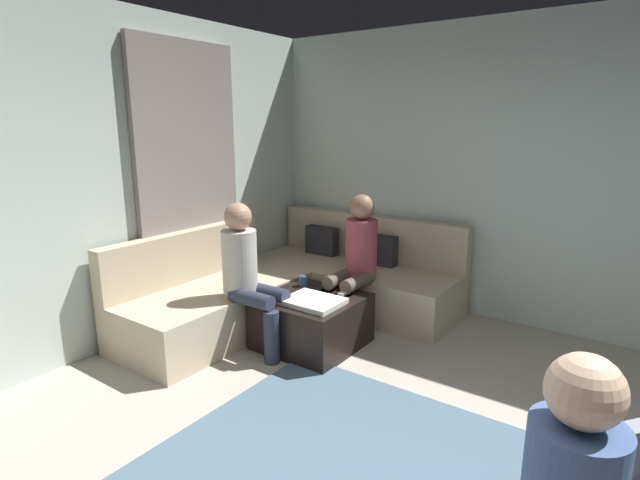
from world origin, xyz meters
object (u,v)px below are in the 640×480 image
Objects in this scene: ottoman at (312,321)px; person_on_couch_back at (355,257)px; coffee_mug at (304,281)px; sectional_couch at (297,287)px; game_remote at (345,292)px; person_on_couch_side at (249,272)px.

person_on_couch_back reaches higher than ottoman.
person_on_couch_back reaches higher than coffee_mug.
sectional_couch reaches higher than game_remote.
coffee_mug is 0.08× the size of person_on_couch_back.
person_on_couch_back is at bearing 5.10° from sectional_couch.
coffee_mug is (-0.22, 0.18, 0.26)m from ottoman.
sectional_couch is 0.69m from ottoman.
game_remote is 0.12× the size of person_on_couch_back.
coffee_mug is 0.63× the size of game_remote.
ottoman is at bearing -129.29° from game_remote.
coffee_mug is at bearing 140.71° from ottoman.
ottoman is (0.51, -0.45, -0.07)m from sectional_couch.
sectional_couch is 17.00× the size of game_remote.
person_on_couch_side is (-0.15, -0.52, 0.19)m from coffee_mug.
ottoman is 8.00× the size of coffee_mug.
person_on_couch_side is (-0.55, -0.56, 0.23)m from game_remote.
game_remote is 0.37m from person_on_couch_back.
game_remote is at bearing 5.71° from coffee_mug.
game_remote is 0.12× the size of person_on_couch_side.
game_remote reaches higher than ottoman.
coffee_mug is 0.08× the size of person_on_couch_side.
sectional_couch is 0.89m from person_on_couch_side.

